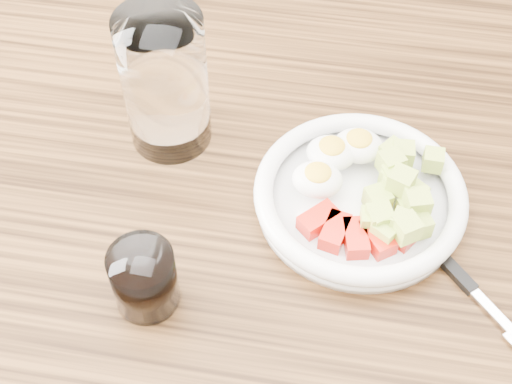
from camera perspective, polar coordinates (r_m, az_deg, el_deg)
dining_table at (r=0.83m, az=0.56°, el=-6.14°), size 1.50×0.90×0.77m
bowl at (r=0.75m, az=8.36°, el=-0.13°), size 0.22×0.22×0.06m
fork at (r=0.73m, az=15.95°, el=-6.50°), size 0.14×0.15×0.01m
water_glass at (r=0.77m, az=-7.30°, el=8.69°), size 0.09×0.09×0.16m
coffee_glass at (r=0.68m, az=-8.93°, el=-6.89°), size 0.06×0.06×0.07m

